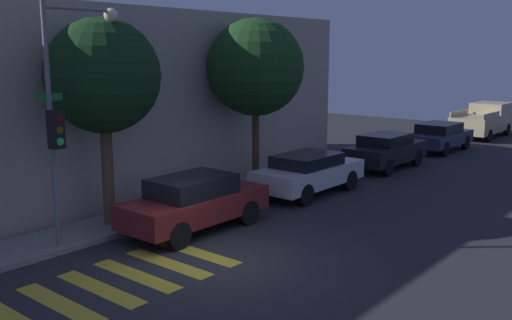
{
  "coord_description": "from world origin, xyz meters",
  "views": [
    {
      "loc": [
        -9.15,
        -8.81,
        4.82
      ],
      "look_at": [
        3.94,
        2.1,
        1.6
      ],
      "focal_mm": 40.0,
      "sensor_mm": 36.0,
      "label": 1
    }
  ],
  "objects_px": {
    "tree_near_corner": "(103,77)",
    "tree_midblock": "(256,68)",
    "traffic_light_pole": "(67,99)",
    "sedan_middle": "(308,172)",
    "sedan_near_corner": "(195,202)",
    "sedan_tail_of_row": "(439,136)",
    "pickup_truck": "(484,120)",
    "sedan_far_end": "(386,150)"
  },
  "relations": [
    {
      "from": "sedan_near_corner",
      "to": "sedan_tail_of_row",
      "type": "relative_size",
      "value": 0.99
    },
    {
      "from": "tree_near_corner",
      "to": "traffic_light_pole",
      "type": "bearing_deg",
      "value": -155.17
    },
    {
      "from": "sedan_far_end",
      "to": "pickup_truck",
      "type": "relative_size",
      "value": 0.81
    },
    {
      "from": "sedan_far_end",
      "to": "tree_midblock",
      "type": "height_order",
      "value": "tree_midblock"
    },
    {
      "from": "sedan_middle",
      "to": "tree_near_corner",
      "type": "xyz_separation_m",
      "value": [
        -6.78,
        1.99,
        3.42
      ]
    },
    {
      "from": "sedan_far_end",
      "to": "tree_midblock",
      "type": "bearing_deg",
      "value": 162.09
    },
    {
      "from": "sedan_middle",
      "to": "tree_midblock",
      "type": "height_order",
      "value": "tree_midblock"
    },
    {
      "from": "pickup_truck",
      "to": "sedan_tail_of_row",
      "type": "bearing_deg",
      "value": -180.0
    },
    {
      "from": "sedan_middle",
      "to": "sedan_tail_of_row",
      "type": "xyz_separation_m",
      "value": [
        11.39,
        -0.0,
        -0.01
      ]
    },
    {
      "from": "sedan_far_end",
      "to": "pickup_truck",
      "type": "height_order",
      "value": "pickup_truck"
    },
    {
      "from": "tree_near_corner",
      "to": "tree_midblock",
      "type": "bearing_deg",
      "value": 0.0
    },
    {
      "from": "pickup_truck",
      "to": "sedan_near_corner",
      "type": "bearing_deg",
      "value": 180.0
    },
    {
      "from": "sedan_middle",
      "to": "tree_near_corner",
      "type": "relative_size",
      "value": 0.77
    },
    {
      "from": "tree_midblock",
      "to": "sedan_far_end",
      "type": "bearing_deg",
      "value": -17.91
    },
    {
      "from": "tree_near_corner",
      "to": "tree_midblock",
      "type": "xyz_separation_m",
      "value": [
        6.33,
        0.0,
        0.11
      ]
    },
    {
      "from": "sedan_near_corner",
      "to": "tree_near_corner",
      "type": "xyz_separation_m",
      "value": [
        -1.35,
        1.99,
        3.37
      ]
    },
    {
      "from": "sedan_middle",
      "to": "pickup_truck",
      "type": "height_order",
      "value": "pickup_truck"
    },
    {
      "from": "sedan_tail_of_row",
      "to": "tree_near_corner",
      "type": "bearing_deg",
      "value": 173.74
    },
    {
      "from": "sedan_far_end",
      "to": "sedan_near_corner",
      "type": "bearing_deg",
      "value": 180.0
    },
    {
      "from": "traffic_light_pole",
      "to": "tree_near_corner",
      "type": "bearing_deg",
      "value": 24.83
    },
    {
      "from": "traffic_light_pole",
      "to": "sedan_middle",
      "type": "relative_size",
      "value": 1.35
    },
    {
      "from": "sedan_tail_of_row",
      "to": "pickup_truck",
      "type": "relative_size",
      "value": 0.82
    },
    {
      "from": "sedan_middle",
      "to": "sedan_tail_of_row",
      "type": "relative_size",
      "value": 1.02
    },
    {
      "from": "traffic_light_pole",
      "to": "sedan_far_end",
      "type": "xyz_separation_m",
      "value": [
        14.06,
        -1.27,
        -2.94
      ]
    },
    {
      "from": "sedan_far_end",
      "to": "sedan_tail_of_row",
      "type": "bearing_deg",
      "value": 0.0
    },
    {
      "from": "traffic_light_pole",
      "to": "pickup_truck",
      "type": "height_order",
      "value": "traffic_light_pole"
    },
    {
      "from": "traffic_light_pole",
      "to": "sedan_middle",
      "type": "distance_m",
      "value": 8.94
    },
    {
      "from": "sedan_middle",
      "to": "tree_near_corner",
      "type": "bearing_deg",
      "value": 163.62
    },
    {
      "from": "pickup_truck",
      "to": "tree_midblock",
      "type": "xyz_separation_m",
      "value": [
        -18.32,
        1.99,
        3.33
      ]
    },
    {
      "from": "traffic_light_pole",
      "to": "sedan_middle",
      "type": "bearing_deg",
      "value": -8.69
    },
    {
      "from": "sedan_near_corner",
      "to": "sedan_far_end",
      "type": "xyz_separation_m",
      "value": [
        11.15,
        -0.0,
        -0.02
      ]
    },
    {
      "from": "sedan_near_corner",
      "to": "sedan_far_end",
      "type": "relative_size",
      "value": 1.0
    },
    {
      "from": "sedan_middle",
      "to": "sedan_tail_of_row",
      "type": "height_order",
      "value": "sedan_middle"
    },
    {
      "from": "sedan_middle",
      "to": "sedan_near_corner",
      "type": "bearing_deg",
      "value": 180.0
    },
    {
      "from": "traffic_light_pole",
      "to": "pickup_truck",
      "type": "bearing_deg",
      "value": -2.78
    },
    {
      "from": "sedan_middle",
      "to": "sedan_tail_of_row",
      "type": "distance_m",
      "value": 11.39
    },
    {
      "from": "sedan_tail_of_row",
      "to": "tree_near_corner",
      "type": "xyz_separation_m",
      "value": [
        -18.17,
        1.99,
        3.43
      ]
    },
    {
      "from": "traffic_light_pole",
      "to": "tree_midblock",
      "type": "distance_m",
      "value": 7.94
    },
    {
      "from": "sedan_near_corner",
      "to": "traffic_light_pole",
      "type": "bearing_deg",
      "value": 156.3
    },
    {
      "from": "sedan_near_corner",
      "to": "pickup_truck",
      "type": "bearing_deg",
      "value": 0.0
    },
    {
      "from": "pickup_truck",
      "to": "tree_near_corner",
      "type": "xyz_separation_m",
      "value": [
        -24.65,
        1.99,
        3.22
      ]
    },
    {
      "from": "sedan_near_corner",
      "to": "sedan_far_end",
      "type": "bearing_deg",
      "value": -0.0
    }
  ]
}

